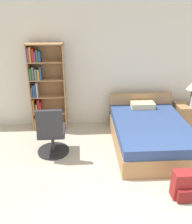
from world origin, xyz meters
name	(u,v)px	position (x,y,z in m)	size (l,w,h in m)	color
wall_back	(123,67)	(0.00, 3.23, 1.30)	(9.00, 0.06, 2.60)	silver
bookshelf	(43,89)	(-1.72, 3.00, 0.92)	(0.73, 0.26, 1.86)	#AD7F51
bed	(149,133)	(0.39, 2.13, 0.27)	(1.38, 1.99, 0.77)	#AD7F51
office_chair	(52,134)	(-1.47, 1.89, 0.42)	(0.59, 0.62, 0.98)	#232326
nightstand	(186,116)	(1.41, 2.86, 0.26)	(0.48, 0.49, 0.53)	#AD7F51
water_bottle	(192,102)	(1.44, 2.75, 0.65)	(0.07, 0.07, 0.26)	silver
backpack_red	(183,186)	(0.50, 0.66, 0.20)	(0.30, 0.26, 0.42)	maroon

